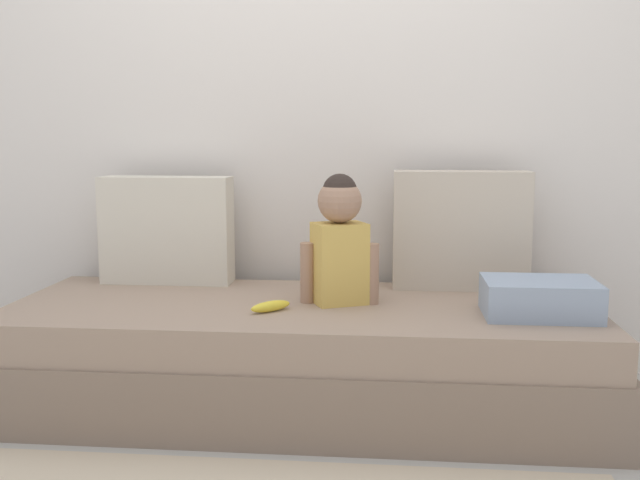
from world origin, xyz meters
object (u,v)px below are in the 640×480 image
(couch, at_px, (301,356))
(toddler, at_px, (340,238))
(throw_pillow_right, at_px, (461,230))
(throw_pillow_left, at_px, (167,230))
(banana, at_px, (271,306))
(folded_blanket, at_px, (540,298))

(couch, xyz_separation_m, toddler, (0.15, 0.02, 0.47))
(couch, relative_size, throw_pillow_right, 4.09)
(throw_pillow_left, bearing_deg, toddler, -22.92)
(banana, xyz_separation_m, folded_blanket, (0.98, 0.03, 0.05))
(throw_pillow_left, xyz_separation_m, folded_blanket, (1.52, -0.47, -0.17))
(toddler, bearing_deg, throw_pillow_right, 34.09)
(banana, bearing_deg, folded_blanket, 1.79)
(couch, relative_size, toddler, 4.61)
(throw_pillow_left, relative_size, banana, 3.36)
(throw_pillow_right, bearing_deg, couch, -151.15)
(couch, height_order, throw_pillow_left, throw_pillow_left)
(folded_blanket, bearing_deg, toddler, 169.77)
(throw_pillow_right, xyz_separation_m, toddler, (-0.49, -0.33, 0.01))
(throw_pillow_left, xyz_separation_m, toddler, (0.79, -0.33, 0.02))
(throw_pillow_right, relative_size, folded_blanket, 1.42)
(throw_pillow_left, height_order, folded_blanket, throw_pillow_left)
(throw_pillow_left, xyz_separation_m, throw_pillow_right, (1.28, 0.00, 0.02))
(banana, bearing_deg, couch, 56.12)
(throw_pillow_left, distance_m, throw_pillow_right, 1.28)
(folded_blanket, bearing_deg, couch, 172.70)
(throw_pillow_right, height_order, folded_blanket, throw_pillow_right)
(throw_pillow_left, relative_size, toddler, 1.13)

